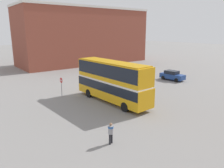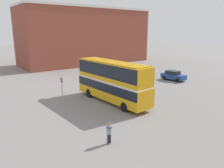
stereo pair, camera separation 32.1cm
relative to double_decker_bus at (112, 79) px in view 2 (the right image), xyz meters
The scene contains 6 objects.
ground_plane 3.08m from the double_decker_bus, ahead, with size 240.00×240.00×0.00m, color gray.
building_row_left 33.20m from the double_decker_bus, 155.00° to the left, with size 11.92×32.92×13.85m.
double_decker_bus is the anchor object (origin of this frame).
pedestrian_foreground 10.19m from the double_decker_bus, 37.88° to the right, with size 0.54×0.54×1.70m.
parked_car_kerb_near 15.69m from the double_decker_bus, 101.04° to the left, with size 4.28×2.09×1.65m.
no_entry_sign 6.90m from the double_decker_bus, 145.08° to the right, with size 0.70×0.08×2.51m.
Camera 2 is at (18.76, -14.96, 8.37)m, focal length 35.00 mm.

